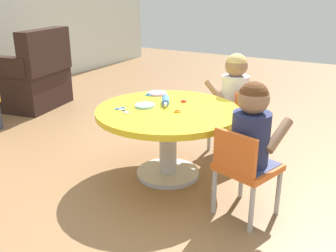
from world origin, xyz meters
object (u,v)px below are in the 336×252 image
(child_chair_right, at_px, (237,116))
(craft_scissors, at_px, (122,110))
(seated_child_left, at_px, (252,128))
(craft_table, at_px, (168,124))
(child_chair_left, at_px, (244,168))
(armchair_dark, at_px, (30,79))
(seated_child_right, at_px, (235,87))
(rolling_pin, at_px, (166,101))

(child_chair_right, xyz_separation_m, craft_scissors, (-0.79, 0.51, 0.19))
(seated_child_left, distance_m, craft_scissors, 0.89)
(craft_table, height_order, child_chair_left, child_chair_left)
(armchair_dark, relative_size, craft_scissors, 5.99)
(craft_table, xyz_separation_m, craft_scissors, (-0.18, 0.25, 0.11))
(child_chair_right, height_order, seated_child_right, seated_child_right)
(seated_child_left, xyz_separation_m, armchair_dark, (0.86, 2.78, -0.22))
(child_chair_right, bearing_deg, craft_table, 156.46)
(child_chair_left, bearing_deg, craft_table, 70.27)
(rolling_pin, height_order, craft_scissors, rolling_pin)
(armchair_dark, distance_m, craft_scissors, 2.09)
(rolling_pin, bearing_deg, child_chair_left, -114.08)
(seated_child_left, relative_size, seated_child_right, 1.00)
(craft_table, height_order, seated_child_left, seated_child_left)
(armchair_dark, bearing_deg, seated_child_left, -107.17)
(seated_child_left, relative_size, armchair_dark, 0.60)
(child_chair_right, bearing_deg, child_chair_left, -156.63)
(rolling_pin, bearing_deg, craft_scissors, 146.14)
(child_chair_right, distance_m, rolling_pin, 0.65)
(child_chair_right, bearing_deg, seated_child_right, 69.46)
(child_chair_right, distance_m, craft_scissors, 0.96)
(rolling_pin, bearing_deg, seated_child_right, -29.12)
(seated_child_left, relative_size, rolling_pin, 2.43)
(craft_table, bearing_deg, seated_child_left, -106.28)
(craft_table, bearing_deg, armchair_dark, 72.57)
(seated_child_left, bearing_deg, craft_scissors, 89.56)
(craft_table, xyz_separation_m, armchair_dark, (0.67, 2.15, -0.07))
(child_chair_left, relative_size, craft_scissors, 3.78)
(child_chair_left, height_order, armchair_dark, armchair_dark)
(child_chair_right, relative_size, seated_child_right, 1.05)
(craft_table, xyz_separation_m, seated_child_right, (0.62, -0.23, 0.15))
(craft_table, distance_m, craft_scissors, 0.33)
(child_chair_left, bearing_deg, seated_child_right, 25.13)
(seated_child_left, height_order, seated_child_right, same)
(rolling_pin, xyz_separation_m, craft_scissors, (-0.27, 0.18, -0.02))
(craft_table, distance_m, seated_child_left, 0.68)
(craft_table, distance_m, child_chair_left, 0.67)
(craft_table, height_order, rolling_pin, rolling_pin)
(seated_child_left, height_order, rolling_pin, seated_child_left)
(armchair_dark, bearing_deg, child_chair_left, -107.95)
(seated_child_right, height_order, armchair_dark, armchair_dark)
(armchair_dark, bearing_deg, craft_table, -107.43)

